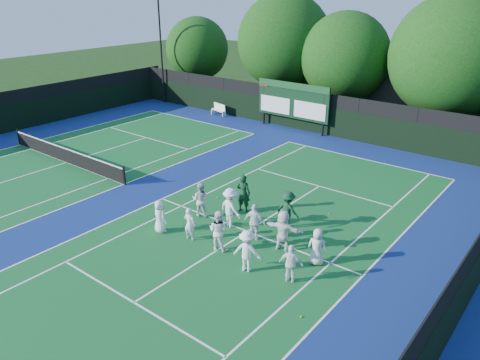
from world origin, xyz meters
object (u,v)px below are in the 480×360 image
Objects in this scene: tennis_net at (66,155)px; bench at (219,109)px; scoreboard at (293,101)px; coach_left at (243,193)px.

bench is (-0.02, 14.37, 0.03)m from tennis_net.
scoreboard reaches higher than tennis_net.
coach_left is (5.61, -13.08, -1.25)m from scoreboard.
coach_left is (12.62, -12.87, 0.42)m from bench.
coach_left is at bearing 6.80° from tennis_net.
scoreboard is at bearing -85.17° from coach_left.
scoreboard is 14.29m from coach_left.
tennis_net reaches higher than bench.
tennis_net is at bearing -11.57° from coach_left.
tennis_net is 12.69m from coach_left.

